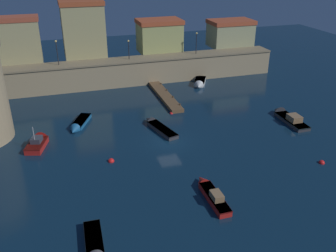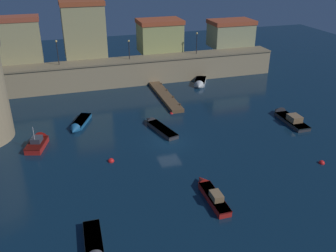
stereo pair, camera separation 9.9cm
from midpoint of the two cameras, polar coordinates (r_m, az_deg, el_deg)
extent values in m
plane|color=#0C2338|center=(42.65, 0.27, -2.46)|extent=(119.52, 119.52, 0.00)
cube|color=#9E8966|center=(61.44, -5.89, 8.26)|extent=(49.74, 3.56, 3.86)
cube|color=#817053|center=(60.87, -5.97, 10.10)|extent=(49.74, 3.86, 0.24)
cube|color=tan|center=(62.70, -23.00, 11.66)|extent=(8.77, 3.31, 6.50)
cube|color=#A44830|center=(62.07, -23.58, 14.87)|extent=(9.12, 3.45, 0.70)
cube|color=tan|center=(63.31, -12.78, 14.01)|extent=(6.59, 5.14, 8.38)
cube|color=#A64927|center=(62.61, -13.20, 18.07)|extent=(6.85, 5.34, 0.70)
cube|color=tan|center=(65.88, -1.23, 13.45)|extent=(7.20, 5.05, 4.80)
cube|color=#AC4829|center=(65.36, -1.26, 15.81)|extent=(7.48, 5.26, 0.70)
cube|color=#999C70|center=(70.75, 9.66, 13.64)|extent=(7.56, 4.92, 4.05)
cube|color=#A9472A|center=(70.31, 9.81, 15.53)|extent=(7.86, 5.12, 0.70)
cube|color=brown|center=(55.50, -0.41, 4.65)|extent=(1.74, 12.38, 0.50)
cylinder|color=#463220|center=(59.86, -0.99, 6.33)|extent=(0.20, 0.20, 0.70)
cylinder|color=#463220|center=(57.06, -0.11, 5.36)|extent=(0.20, 0.20, 0.70)
cylinder|color=#463220|center=(54.30, 0.86, 4.28)|extent=(0.20, 0.20, 0.70)
cylinder|color=#463220|center=(51.58, 1.92, 3.09)|extent=(0.20, 0.20, 0.70)
cylinder|color=black|center=(59.34, -16.58, 10.64)|extent=(0.12, 0.12, 3.46)
sphere|color=#F9D172|center=(58.92, -16.81, 12.40)|extent=(0.32, 0.32, 0.32)
cylinder|color=black|center=(60.51, -5.96, 11.48)|extent=(0.12, 0.12, 2.77)
sphere|color=#F9D172|center=(60.16, -6.03, 12.90)|extent=(0.32, 0.32, 0.32)
cylinder|color=black|center=(63.65, 4.48, 12.47)|extent=(0.12, 0.12, 3.28)
sphere|color=#F9D172|center=(63.27, 4.53, 14.05)|extent=(0.32, 0.32, 0.32)
cube|color=#333338|center=(29.67, -11.36, -16.71)|extent=(1.43, 3.71, 0.59)
cube|color=black|center=(29.50, -11.41, -16.35)|extent=(1.46, 3.79, 0.08)
cube|color=red|center=(33.25, 7.22, -11.07)|extent=(1.15, 4.71, 0.58)
cone|color=red|center=(35.46, 5.28, -8.38)|extent=(1.08, 1.32, 1.08)
cube|color=#570F0B|center=(33.11, 7.24, -10.72)|extent=(1.17, 4.81, 0.08)
cube|color=olive|center=(32.63, 7.55, -10.63)|extent=(0.88, 1.33, 0.58)
cube|color=#99B7C6|center=(33.10, 7.08, -9.95)|extent=(0.79, 0.06, 0.35)
cube|color=red|center=(43.72, -19.49, -2.81)|extent=(2.62, 3.72, 0.68)
cone|color=red|center=(45.49, -18.72, -1.55)|extent=(1.84, 1.37, 1.63)
cube|color=#61100C|center=(43.58, -19.55, -2.46)|extent=(2.67, 3.80, 0.08)
cube|color=#333842|center=(43.60, -19.54, -1.97)|extent=(1.40, 1.57, 0.56)
cube|color=#99B7C6|center=(44.14, -19.29, -1.55)|extent=(0.93, 0.33, 0.34)
cylinder|color=#B2B2B7|center=(42.83, -19.89, -1.40)|extent=(0.08, 0.08, 2.06)
cube|color=#195689|center=(48.37, -13.16, 0.70)|extent=(3.02, 4.43, 0.51)
cone|color=#195689|center=(46.14, -14.21, -0.67)|extent=(1.71, 1.63, 1.35)
cube|color=#092948|center=(48.29, -13.19, 0.94)|extent=(3.08, 4.52, 0.08)
cube|color=silver|center=(61.69, 5.05, 6.85)|extent=(3.18, 4.13, 0.75)
cone|color=silver|center=(59.44, 4.84, 6.12)|extent=(1.87, 1.65, 1.56)
cube|color=#4C4951|center=(61.58, 5.06, 7.14)|extent=(3.24, 4.21, 0.08)
cube|color=#333338|center=(49.76, 18.59, 0.70)|extent=(1.87, 5.56, 0.48)
cone|color=#333338|center=(52.33, 16.57, 2.21)|extent=(1.70, 1.43, 1.67)
cube|color=black|center=(49.68, 18.62, 0.91)|extent=(1.91, 5.67, 0.08)
cube|color=olive|center=(49.19, 18.97, 1.14)|extent=(1.40, 1.73, 0.76)
cube|color=#333338|center=(44.91, -0.83, -0.58)|extent=(2.64, 5.43, 0.51)
cone|color=#333338|center=(47.48, -2.88, 0.90)|extent=(1.60, 1.68, 1.29)
cube|color=black|center=(44.82, -0.83, -0.34)|extent=(2.70, 5.54, 0.08)
sphere|color=red|center=(39.31, -8.70, -5.40)|extent=(0.67, 0.67, 0.67)
sphere|color=red|center=(50.00, 0.59, 1.92)|extent=(0.49, 0.49, 0.49)
sphere|color=red|center=(41.72, 22.64, -5.31)|extent=(0.63, 0.63, 0.63)
camera|label=1|loc=(0.05, -89.93, 0.03)|focal=39.57mm
camera|label=2|loc=(0.05, 90.07, -0.03)|focal=39.57mm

